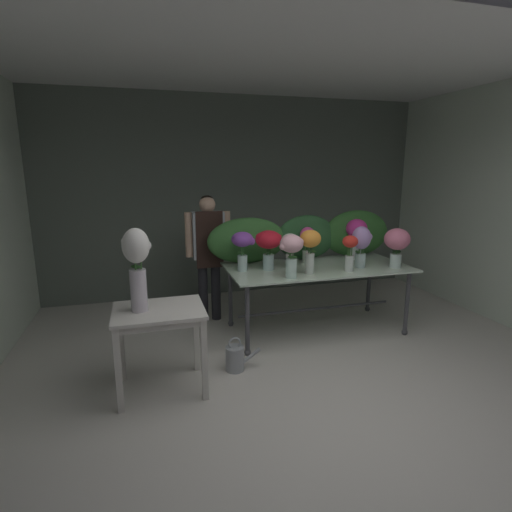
# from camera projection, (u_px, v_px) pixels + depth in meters

# --- Properties ---
(ground_plane) EXTENTS (7.90, 7.90, 0.00)m
(ground_plane) POSITION_uv_depth(u_px,v_px,m) (273.00, 334.00, 4.75)
(ground_plane) COLOR beige
(wall_back) EXTENTS (5.85, 0.12, 2.96)m
(wall_back) POSITION_uv_depth(u_px,v_px,m) (237.00, 197.00, 6.11)
(wall_back) COLOR slate
(wall_back) RESTS_ON ground
(wall_right) EXTENTS (0.12, 3.71, 2.96)m
(wall_right) POSITION_uv_depth(u_px,v_px,m) (487.00, 203.00, 5.21)
(wall_right) COLOR silver
(wall_right) RESTS_ON ground
(ceiling_slab) EXTENTS (5.97, 3.71, 0.12)m
(ceiling_slab) POSITION_uv_depth(u_px,v_px,m) (276.00, 58.00, 4.09)
(ceiling_slab) COLOR silver
(ceiling_slab) RESTS_ON wall_back
(display_table_glass) EXTENTS (2.12, 1.02, 0.80)m
(display_table_glass) POSITION_uv_depth(u_px,v_px,m) (317.00, 275.00, 4.71)
(display_table_glass) COLOR silver
(display_table_glass) RESTS_ON ground
(side_table_white) EXTENTS (0.76, 0.60, 0.76)m
(side_table_white) POSITION_uv_depth(u_px,v_px,m) (159.00, 320.00, 3.44)
(side_table_white) COLOR silver
(side_table_white) RESTS_ON ground
(florist) EXTENTS (0.57, 0.24, 1.60)m
(florist) POSITION_uv_depth(u_px,v_px,m) (208.00, 246.00, 4.99)
(florist) COLOR #232328
(florist) RESTS_ON ground
(foliage_backdrop) EXTENTS (2.39, 0.29, 0.60)m
(foliage_backdrop) POSITION_uv_depth(u_px,v_px,m) (304.00, 237.00, 4.99)
(foliage_backdrop) COLOR #387033
(foliage_backdrop) RESTS_ON display_table_glass
(vase_lilac_roses) EXTENTS (0.23, 0.22, 0.48)m
(vase_lilac_roses) POSITION_uv_depth(u_px,v_px,m) (361.00, 243.00, 4.59)
(vase_lilac_roses) COLOR silver
(vase_lilac_roses) RESTS_ON display_table_glass
(vase_crimson_peonies) EXTENTS (0.30, 0.30, 0.45)m
(vase_crimson_peonies) POSITION_uv_depth(u_px,v_px,m) (268.00, 244.00, 4.47)
(vase_crimson_peonies) COLOR silver
(vase_crimson_peonies) RESTS_ON display_table_glass
(vase_scarlet_stock) EXTENTS (0.17, 0.17, 0.41)m
(vase_scarlet_stock) POSITION_uv_depth(u_px,v_px,m) (350.00, 250.00, 4.42)
(vase_scarlet_stock) COLOR silver
(vase_scarlet_stock) RESTS_ON display_table_glass
(vase_rosy_freesia) EXTENTS (0.30, 0.29, 0.46)m
(vase_rosy_freesia) POSITION_uv_depth(u_px,v_px,m) (397.00, 242.00, 4.58)
(vase_rosy_freesia) COLOR silver
(vase_rosy_freesia) RESTS_ON display_table_glass
(vase_magenta_ranunculus) EXTENTS (0.28, 0.26, 0.51)m
(vase_magenta_ranunculus) POSITION_uv_depth(u_px,v_px,m) (357.00, 234.00, 4.99)
(vase_magenta_ranunculus) COLOR silver
(vase_magenta_ranunculus) RESTS_ON display_table_glass
(vase_ivory_snapdragons) EXTENTS (0.20, 0.19, 0.40)m
(vase_ivory_snapdragons) POSITION_uv_depth(u_px,v_px,m) (290.00, 246.00, 4.58)
(vase_ivory_snapdragons) COLOR silver
(vase_ivory_snapdragons) RESTS_ON display_table_glass
(vase_violet_anemones) EXTENTS (0.26, 0.24, 0.44)m
(vase_violet_anemones) POSITION_uv_depth(u_px,v_px,m) (243.00, 245.00, 4.43)
(vase_violet_anemones) COLOR silver
(vase_violet_anemones) RESTS_ON display_table_glass
(vase_blush_dahlias) EXTENTS (0.26, 0.25, 0.46)m
(vase_blush_dahlias) POSITION_uv_depth(u_px,v_px,m) (292.00, 250.00, 4.15)
(vase_blush_dahlias) COLOR silver
(vase_blush_dahlias) RESTS_ON display_table_glass
(vase_fuchsia_tulips) EXTENTS (0.18, 0.18, 0.44)m
(vase_fuchsia_tulips) POSITION_uv_depth(u_px,v_px,m) (307.00, 241.00, 4.80)
(vase_fuchsia_tulips) COLOR silver
(vase_fuchsia_tulips) RESTS_ON display_table_glass
(vase_sunset_hydrangea) EXTENTS (0.23, 0.23, 0.49)m
(vase_sunset_hydrangea) POSITION_uv_depth(u_px,v_px,m) (310.00, 245.00, 4.30)
(vase_sunset_hydrangea) COLOR silver
(vase_sunset_hydrangea) RESTS_ON display_table_glass
(vase_white_roses_tall) EXTENTS (0.23, 0.22, 0.70)m
(vase_white_roses_tall) POSITION_uv_depth(u_px,v_px,m) (137.00, 264.00, 3.28)
(vase_white_roses_tall) COLOR silver
(vase_white_roses_tall) RESTS_ON side_table_white
(watering_can) EXTENTS (0.35, 0.18, 0.34)m
(watering_can) POSITION_uv_depth(u_px,v_px,m) (235.00, 358.00, 3.89)
(watering_can) COLOR #999EA3
(watering_can) RESTS_ON ground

